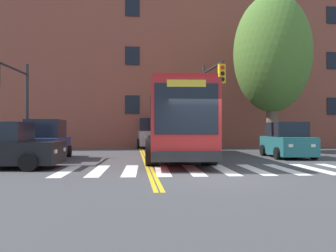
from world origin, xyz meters
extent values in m
plane|color=#424244|center=(0.00, 0.00, 0.00)|extent=(120.00, 120.00, 0.00)
cube|color=white|center=(-4.77, 1.87, 0.00)|extent=(0.62, 3.32, 0.01)
cube|color=white|center=(-3.64, 1.83, 0.00)|extent=(0.62, 3.32, 0.01)
cube|color=white|center=(-2.52, 1.78, 0.00)|extent=(0.62, 3.32, 0.01)
cube|color=white|center=(-1.39, 1.73, 0.00)|extent=(0.62, 3.32, 0.01)
cube|color=white|center=(-0.27, 1.69, 0.00)|extent=(0.62, 3.32, 0.01)
cube|color=white|center=(0.86, 1.64, 0.00)|extent=(0.62, 3.32, 0.01)
cube|color=white|center=(1.98, 1.59, 0.00)|extent=(0.62, 3.32, 0.01)
cube|color=white|center=(3.11, 1.55, 0.00)|extent=(0.62, 3.32, 0.01)
cube|color=white|center=(4.23, 1.50, 0.00)|extent=(0.62, 3.32, 0.01)
cube|color=gold|center=(-1.90, 15.64, 0.00)|extent=(0.12, 36.00, 0.01)
cube|color=gold|center=(-1.74, 15.64, 0.00)|extent=(0.12, 36.00, 0.01)
cube|color=#B22323|center=(-0.28, 6.69, 1.81)|extent=(3.12, 11.62, 2.89)
cube|color=black|center=(0.93, 6.62, 2.10)|extent=(0.69, 10.55, 1.04)
cube|color=black|center=(-1.49, 6.77, 2.10)|extent=(0.69, 10.55, 1.04)
cube|color=black|center=(-0.64, 0.95, 2.16)|extent=(2.16, 0.16, 1.73)
cube|color=yellow|center=(-0.64, 0.95, 3.03)|extent=(1.32, 0.11, 0.24)
cube|color=#232326|center=(-0.64, 0.92, 0.55)|extent=(2.36, 0.25, 0.36)
cube|color=maroon|center=(-0.28, 6.69, 3.34)|extent=(2.95, 11.15, 0.16)
cylinder|color=black|center=(0.64, 3.07, 0.54)|extent=(0.63, 1.11, 1.08)
cylinder|color=black|center=(-1.65, 3.21, 0.54)|extent=(0.63, 1.11, 1.08)
cylinder|color=black|center=(1.03, 9.20, 0.54)|extent=(0.63, 1.11, 1.08)
cylinder|color=black|center=(-1.26, 9.35, 0.54)|extent=(0.63, 1.11, 1.08)
cylinder|color=black|center=(1.10, 10.30, 0.54)|extent=(0.63, 1.11, 1.08)
cylinder|color=black|center=(-1.19, 10.44, 0.54)|extent=(0.63, 1.11, 1.08)
cube|color=navy|center=(-6.64, 6.51, 0.62)|extent=(1.86, 4.25, 0.91)
cube|color=black|center=(-6.64, 6.56, 1.50)|extent=(1.62, 2.36, 0.86)
cube|color=white|center=(-6.05, 4.42, 0.71)|extent=(0.20, 0.05, 0.14)
cube|color=white|center=(-7.08, 4.38, 0.71)|extent=(0.20, 0.05, 0.14)
cylinder|color=black|center=(-5.71, 5.24, 0.30)|extent=(0.24, 0.61, 0.60)
cylinder|color=black|center=(-7.47, 5.19, 0.30)|extent=(0.24, 0.61, 0.60)
cylinder|color=black|center=(-5.80, 7.84, 0.30)|extent=(0.24, 0.61, 0.60)
cylinder|color=black|center=(-7.56, 7.79, 0.30)|extent=(0.24, 0.61, 0.60)
cube|color=#236B70|center=(5.50, 6.21, 0.62)|extent=(2.06, 3.78, 0.91)
cube|color=black|center=(5.50, 6.24, 1.45)|extent=(1.74, 2.13, 0.75)
cube|color=white|center=(5.85, 4.33, 0.71)|extent=(0.20, 0.06, 0.14)
cube|color=white|center=(4.81, 4.42, 0.71)|extent=(0.20, 0.06, 0.14)
cylinder|color=black|center=(6.28, 5.00, 0.30)|extent=(0.27, 0.62, 0.60)
cylinder|color=black|center=(4.51, 5.17, 0.30)|extent=(0.27, 0.62, 0.60)
cylinder|color=black|center=(6.49, 7.25, 0.30)|extent=(0.27, 0.62, 0.60)
cylinder|color=black|center=(4.71, 7.41, 0.30)|extent=(0.27, 0.62, 0.60)
cube|color=#B7BABF|center=(-1.11, 16.09, 0.76)|extent=(2.13, 4.85, 1.11)
cube|color=black|center=(-1.11, 16.14, 1.81)|extent=(1.85, 3.04, 0.98)
cube|color=white|center=(-0.42, 13.72, 0.87)|extent=(0.20, 0.05, 0.14)
cube|color=white|center=(-1.55, 13.66, 0.87)|extent=(0.20, 0.05, 0.14)
cylinder|color=black|center=(-0.07, 14.66, 0.38)|extent=(0.26, 0.77, 0.76)
cylinder|color=black|center=(-1.99, 14.56, 0.38)|extent=(0.26, 0.77, 0.76)
cylinder|color=black|center=(-0.22, 17.61, 0.38)|extent=(0.26, 0.77, 0.76)
cylinder|color=black|center=(-2.15, 17.51, 0.38)|extent=(0.26, 0.77, 0.76)
cube|color=black|center=(-7.29, 2.90, 0.59)|extent=(4.37, 2.13, 0.82)
cube|color=white|center=(-5.11, 3.27, 0.68)|extent=(0.06, 0.20, 0.14)
cube|color=white|center=(-5.19, 2.19, 0.68)|extent=(0.06, 0.20, 0.14)
cylinder|color=black|center=(-5.90, 3.72, 0.33)|extent=(0.68, 0.27, 0.66)
cylinder|color=black|center=(-6.05, 1.87, 0.33)|extent=(0.68, 0.27, 0.66)
cylinder|color=#28282D|center=(-7.89, 7.66, 2.42)|extent=(0.16, 0.16, 4.83)
cylinder|color=#28282D|center=(-8.00, 5.84, 4.30)|extent=(0.32, 3.64, 0.11)
cylinder|color=#28282D|center=(1.98, 10.04, 2.71)|extent=(0.16, 0.16, 5.43)
cylinder|color=#28282D|center=(2.08, 8.28, 4.95)|extent=(0.31, 3.53, 0.11)
cube|color=yellow|center=(2.17, 6.66, 4.35)|extent=(0.36, 0.30, 1.00)
cylinder|color=red|center=(2.18, 6.51, 4.65)|extent=(0.22, 0.04, 0.22)
cylinder|color=black|center=(2.18, 6.51, 4.35)|extent=(0.22, 0.04, 0.22)
cylinder|color=black|center=(2.18, 6.51, 4.05)|extent=(0.22, 0.04, 0.22)
cylinder|color=brown|center=(6.45, 10.14, 1.56)|extent=(0.72, 0.72, 3.12)
ellipsoid|color=#4C752D|center=(6.45, 10.14, 6.33)|extent=(6.05, 6.01, 7.57)
cube|color=brown|center=(-2.46, 19.52, 6.67)|extent=(40.86, 8.70, 13.33)
cube|color=black|center=(-2.46, 15.14, 3.33)|extent=(1.10, 0.06, 1.40)
cube|color=black|center=(13.88, 15.14, 3.33)|extent=(1.10, 0.06, 1.40)
cube|color=black|center=(-2.46, 15.14, 7.07)|extent=(1.10, 0.06, 1.40)
cube|color=black|center=(13.88, 15.14, 7.07)|extent=(1.10, 0.06, 1.40)
cube|color=black|center=(-2.46, 15.14, 10.80)|extent=(1.10, 0.06, 1.40)
cube|color=black|center=(13.88, 15.14, 10.80)|extent=(1.10, 0.06, 1.40)
camera|label=1|loc=(-2.45, -9.95, 1.49)|focal=35.00mm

